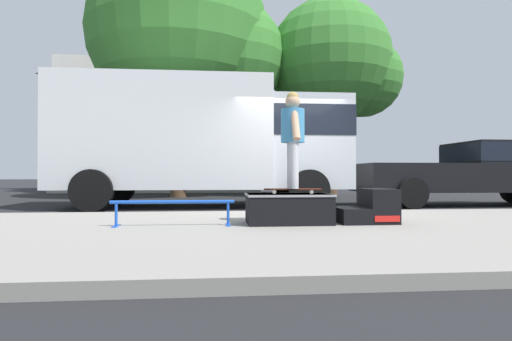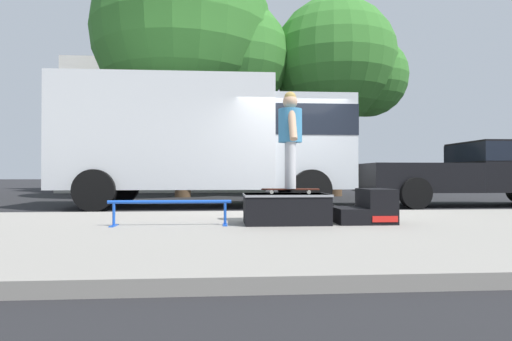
{
  "view_description": "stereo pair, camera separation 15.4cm",
  "coord_description": "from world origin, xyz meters",
  "px_view_note": "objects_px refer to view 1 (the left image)",
  "views": [
    {
      "loc": [
        -1.68,
        -8.21,
        0.78
      ],
      "look_at": [
        -0.97,
        -0.79,
        0.86
      ],
      "focal_mm": 29.63,
      "sensor_mm": 36.0,
      "label": 1
    },
    {
      "loc": [
        -1.52,
        -8.22,
        0.78
      ],
      "look_at": [
        -0.97,
        -0.79,
        0.86
      ],
      "focal_mm": 29.63,
      "sensor_mm": 36.0,
      "label": 2
    }
  ],
  "objects_px": {
    "street_tree_neighbour": "(189,39)",
    "kicker_ramp": "(369,209)",
    "skater_kid": "(293,132)",
    "street_tree_main": "(336,66)",
    "box_truck": "(206,137)",
    "grind_rail": "(173,206)",
    "skateboard": "(293,189)",
    "pickup_truck_black": "(475,170)",
    "skate_box": "(288,208)"
  },
  "relations": [
    {
      "from": "skater_kid",
      "to": "skateboard",
      "type": "bearing_deg",
      "value": 75.96
    },
    {
      "from": "skater_kid",
      "to": "street_tree_main",
      "type": "relative_size",
      "value": 0.18
    },
    {
      "from": "street_tree_main",
      "to": "street_tree_neighbour",
      "type": "height_order",
      "value": "street_tree_neighbour"
    },
    {
      "from": "kicker_ramp",
      "to": "grind_rail",
      "type": "distance_m",
      "value": 2.67
    },
    {
      "from": "skater_kid",
      "to": "street_tree_neighbour",
      "type": "height_order",
      "value": "street_tree_neighbour"
    },
    {
      "from": "kicker_ramp",
      "to": "skateboard",
      "type": "distance_m",
      "value": 1.1
    },
    {
      "from": "box_truck",
      "to": "street_tree_main",
      "type": "bearing_deg",
      "value": 45.88
    },
    {
      "from": "grind_rail",
      "to": "street_tree_neighbour",
      "type": "relative_size",
      "value": 0.18
    },
    {
      "from": "skateboard",
      "to": "pickup_truck_black",
      "type": "distance_m",
      "value": 7.18
    },
    {
      "from": "skateboard",
      "to": "box_truck",
      "type": "distance_m",
      "value": 5.02
    },
    {
      "from": "skate_box",
      "to": "street_tree_main",
      "type": "relative_size",
      "value": 0.16
    },
    {
      "from": "kicker_ramp",
      "to": "skateboard",
      "type": "relative_size",
      "value": 0.97
    },
    {
      "from": "box_truck",
      "to": "pickup_truck_black",
      "type": "height_order",
      "value": "box_truck"
    },
    {
      "from": "skate_box",
      "to": "street_tree_neighbour",
      "type": "bearing_deg",
      "value": 101.73
    },
    {
      "from": "grind_rail",
      "to": "pickup_truck_black",
      "type": "bearing_deg",
      "value": 33.23
    },
    {
      "from": "skate_box",
      "to": "kicker_ramp",
      "type": "xyz_separation_m",
      "value": [
        1.14,
        -0.0,
        -0.02
      ]
    },
    {
      "from": "kicker_ramp",
      "to": "street_tree_neighbour",
      "type": "distance_m",
      "value": 11.07
    },
    {
      "from": "skater_kid",
      "to": "street_tree_neighbour",
      "type": "xyz_separation_m",
      "value": [
        -1.99,
        9.23,
        4.18
      ]
    },
    {
      "from": "kicker_ramp",
      "to": "box_truck",
      "type": "bearing_deg",
      "value": 116.54
    },
    {
      "from": "grind_rail",
      "to": "skater_kid",
      "type": "height_order",
      "value": "skater_kid"
    },
    {
      "from": "skateboard",
      "to": "skater_kid",
      "type": "distance_m",
      "value": 0.79
    },
    {
      "from": "skateboard",
      "to": "street_tree_main",
      "type": "xyz_separation_m",
      "value": [
        3.4,
        9.57,
        4.26
      ]
    },
    {
      "from": "street_tree_neighbour",
      "to": "kicker_ramp",
      "type": "bearing_deg",
      "value": -71.72
    },
    {
      "from": "street_tree_main",
      "to": "box_truck",
      "type": "bearing_deg",
      "value": -134.12
    },
    {
      "from": "street_tree_main",
      "to": "grind_rail",
      "type": "bearing_deg",
      "value": -117.22
    },
    {
      "from": "kicker_ramp",
      "to": "street_tree_neighbour",
      "type": "height_order",
      "value": "street_tree_neighbour"
    },
    {
      "from": "grind_rail",
      "to": "street_tree_main",
      "type": "relative_size",
      "value": 0.22
    },
    {
      "from": "grind_rail",
      "to": "street_tree_neighbour",
      "type": "bearing_deg",
      "value": 92.37
    },
    {
      "from": "grind_rail",
      "to": "skater_kid",
      "type": "relative_size",
      "value": 1.2
    },
    {
      "from": "box_truck",
      "to": "street_tree_neighbour",
      "type": "distance_m",
      "value": 5.98
    },
    {
      "from": "skater_kid",
      "to": "street_tree_main",
      "type": "height_order",
      "value": "street_tree_main"
    },
    {
      "from": "skater_kid",
      "to": "box_truck",
      "type": "xyz_separation_m",
      "value": [
        -1.3,
        4.72,
        0.33
      ]
    },
    {
      "from": "kicker_ramp",
      "to": "grind_rail",
      "type": "height_order",
      "value": "kicker_ramp"
    },
    {
      "from": "box_truck",
      "to": "skater_kid",
      "type": "bearing_deg",
      "value": -74.58
    },
    {
      "from": "street_tree_neighbour",
      "to": "box_truck",
      "type": "bearing_deg",
      "value": -81.33
    },
    {
      "from": "pickup_truck_black",
      "to": "street_tree_neighbour",
      "type": "height_order",
      "value": "street_tree_neighbour"
    },
    {
      "from": "grind_rail",
      "to": "skateboard",
      "type": "relative_size",
      "value": 1.98
    },
    {
      "from": "kicker_ramp",
      "to": "pickup_truck_black",
      "type": "xyz_separation_m",
      "value": [
        4.49,
        4.56,
        0.58
      ]
    },
    {
      "from": "grind_rail",
      "to": "box_truck",
      "type": "relative_size",
      "value": 0.23
    },
    {
      "from": "skate_box",
      "to": "skater_kid",
      "type": "height_order",
      "value": "skater_kid"
    },
    {
      "from": "skate_box",
      "to": "skateboard",
      "type": "bearing_deg",
      "value": 22.69
    },
    {
      "from": "skateboard",
      "to": "box_truck",
      "type": "relative_size",
      "value": 0.12
    },
    {
      "from": "street_tree_neighbour",
      "to": "skate_box",
      "type": "bearing_deg",
      "value": -78.27
    },
    {
      "from": "street_tree_neighbour",
      "to": "street_tree_main",
      "type": "bearing_deg",
      "value": 3.53
    },
    {
      "from": "street_tree_main",
      "to": "skateboard",
      "type": "bearing_deg",
      "value": -109.57
    },
    {
      "from": "box_truck",
      "to": "street_tree_main",
      "type": "height_order",
      "value": "street_tree_main"
    },
    {
      "from": "grind_rail",
      "to": "pickup_truck_black",
      "type": "relative_size",
      "value": 0.28
    },
    {
      "from": "grind_rail",
      "to": "street_tree_main",
      "type": "xyz_separation_m",
      "value": [
        5.0,
        9.72,
        4.47
      ]
    },
    {
      "from": "kicker_ramp",
      "to": "skater_kid",
      "type": "height_order",
      "value": "skater_kid"
    },
    {
      "from": "skate_box",
      "to": "pickup_truck_black",
      "type": "height_order",
      "value": "pickup_truck_black"
    }
  ]
}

